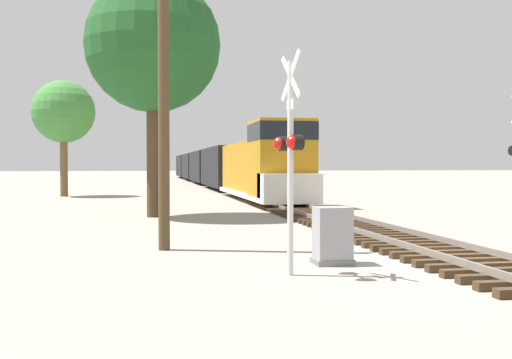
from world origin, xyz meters
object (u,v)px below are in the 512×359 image
object	(u,v)px
tree_mid_background	(63,112)
crossing_signal_near	(289,150)
tree_far_right	(153,46)
freight_train	(208,167)
utility_pole	(164,50)
relay_cabinet	(332,236)

from	to	relation	value
tree_mid_background	crossing_signal_near	bearing A→B (deg)	-75.35
crossing_signal_near	tree_far_right	distance (m)	14.75
crossing_signal_near	tree_mid_background	xyz separation A→B (m)	(-8.20, 31.36, 3.28)
tree_far_right	tree_mid_background	xyz separation A→B (m)	(-5.79, 17.57, -1.35)
freight_train	utility_pole	distance (m)	50.82
crossing_signal_near	relay_cabinet	bearing A→B (deg)	123.20
relay_cabinet	tree_mid_background	world-z (taller)	tree_mid_background
tree_far_right	crossing_signal_near	bearing A→B (deg)	-80.10
freight_train	utility_pole	xyz separation A→B (m)	(-6.40, -50.32, 3.16)
freight_train	relay_cabinet	world-z (taller)	freight_train
tree_mid_background	freight_train	bearing A→B (deg)	61.79
relay_cabinet	tree_far_right	size ratio (longest dim) A/B	0.13
relay_cabinet	tree_far_right	bearing A→B (deg)	106.07
freight_train	utility_pole	size ratio (longest dim) A/B	7.91
utility_pole	tree_far_right	size ratio (longest dim) A/B	1.00
freight_train	relay_cabinet	distance (m)	53.29
freight_train	tree_mid_background	bearing A→B (deg)	-118.21
crossing_signal_near	relay_cabinet	distance (m)	2.49
relay_cabinet	utility_pole	distance (m)	6.39
freight_train	crossing_signal_near	distance (m)	54.45
crossing_signal_near	tree_far_right	world-z (taller)	tree_far_right
freight_train	tree_mid_background	world-z (taller)	tree_mid_background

